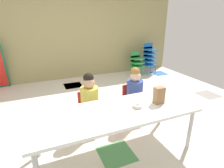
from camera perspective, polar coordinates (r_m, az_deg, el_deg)
The scene contains 11 objects.
ground_plane at distance 3.17m, azimuth -5.48°, elevation -11.29°, with size 6.63×5.00×0.02m.
back_wall at distance 5.15m, azimuth -14.97°, elevation 15.65°, with size 6.63×0.10×2.57m, color tan.
craft_table at distance 2.20m, azimuth 1.16°, elevation -9.58°, with size 2.01×0.74×0.60m.
seated_child_near_camera at distance 2.65m, azimuth -7.16°, elevation -4.16°, with size 0.32×0.32×0.92m.
seated_child_middle_seat at distance 2.93m, azimuth 7.13°, elevation -1.75°, with size 0.32×0.31×0.92m.
kid_chair_green_stack at distance 5.50m, azimuth 7.84°, elevation 7.02°, with size 0.32×0.30×0.68m.
kid_chair_blue_stack at distance 5.71m, azimuth 11.74°, elevation 8.53°, with size 0.32×0.30×0.92m.
paper_bag_brown at distance 2.40m, azimuth 14.69°, elevation -3.45°, with size 0.13×0.09×0.22m, color #9E754C.
paper_plate_near_edge at distance 2.27m, azimuth 8.06°, elevation -7.38°, with size 0.18×0.18×0.01m, color white.
paper_plate_center_table at distance 2.16m, azimuth -14.88°, elevation -9.38°, with size 0.18×0.18×0.01m, color white.
donut_powdered_on_plate at distance 2.26m, azimuth 8.09°, elevation -6.85°, with size 0.13×0.13×0.04m, color white.
Camera 1 is at (-0.78, -2.58, 1.65)m, focal length 28.85 mm.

